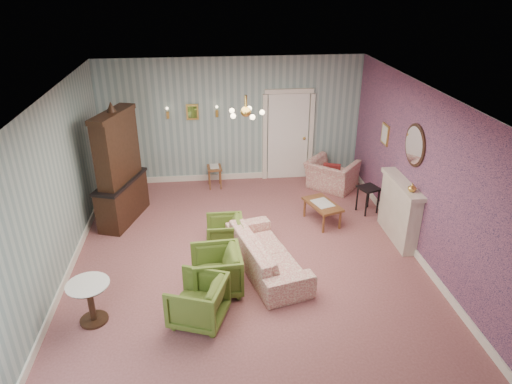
{
  "coord_description": "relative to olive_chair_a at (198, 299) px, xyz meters",
  "views": [
    {
      "loc": [
        -0.61,
        -6.83,
        4.58
      ],
      "look_at": [
        0.2,
        0.4,
        1.1
      ],
      "focal_mm": 32.56,
      "sensor_mm": 36.0,
      "label": 1
    }
  ],
  "objects": [
    {
      "name": "floor",
      "position": [
        0.84,
        1.5,
        -0.38
      ],
      "size": [
        7.0,
        7.0,
        0.0
      ],
      "primitive_type": "plane",
      "color": "#945756",
      "rests_on": "ground"
    },
    {
      "name": "ceiling",
      "position": [
        0.84,
        1.5,
        2.52
      ],
      "size": [
        7.0,
        7.0,
        0.0
      ],
      "primitive_type": "plane",
      "rotation": [
        3.14,
        0.0,
        0.0
      ],
      "color": "white",
      "rests_on": "ground"
    },
    {
      "name": "wall_back",
      "position": [
        0.84,
        5.0,
        1.07
      ],
      "size": [
        6.0,
        0.0,
        6.0
      ],
      "primitive_type": "plane",
      "rotation": [
        1.57,
        0.0,
        0.0
      ],
      "color": "gray",
      "rests_on": "ground"
    },
    {
      "name": "wall_front",
      "position": [
        0.84,
        -2.0,
        1.07
      ],
      "size": [
        6.0,
        0.0,
        6.0
      ],
      "primitive_type": "plane",
      "rotation": [
        -1.57,
        0.0,
        0.0
      ],
      "color": "gray",
      "rests_on": "ground"
    },
    {
      "name": "wall_left",
      "position": [
        -2.16,
        1.5,
        1.07
      ],
      "size": [
        0.0,
        7.0,
        7.0
      ],
      "primitive_type": "plane",
      "rotation": [
        1.57,
        0.0,
        1.57
      ],
      "color": "gray",
      "rests_on": "ground"
    },
    {
      "name": "wall_right",
      "position": [
        3.84,
        1.5,
        1.07
      ],
      "size": [
        0.0,
        7.0,
        7.0
      ],
      "primitive_type": "plane",
      "rotation": [
        1.57,
        0.0,
        -1.57
      ],
      "color": "gray",
      "rests_on": "ground"
    },
    {
      "name": "wall_right_floral",
      "position": [
        3.83,
        1.5,
        1.07
      ],
      "size": [
        0.0,
        7.0,
        7.0
      ],
      "primitive_type": "plane",
      "rotation": [
        1.57,
        0.0,
        -1.57
      ],
      "color": "#BD5E77",
      "rests_on": "ground"
    },
    {
      "name": "door",
      "position": [
        2.14,
        4.96,
        0.7
      ],
      "size": [
        1.12,
        0.12,
        2.16
      ],
      "primitive_type": null,
      "color": "white",
      "rests_on": "floor"
    },
    {
      "name": "olive_chair_a",
      "position": [
        0.0,
        0.0,
        0.0
      ],
      "size": [
        0.9,
        0.93,
        0.76
      ],
      "primitive_type": "imported",
      "rotation": [
        0.0,
        0.0,
        -1.93
      ],
      "color": "#546C25",
      "rests_on": "floor"
    },
    {
      "name": "olive_chair_b",
      "position": [
        0.28,
        0.69,
        0.01
      ],
      "size": [
        0.75,
        0.8,
        0.78
      ],
      "primitive_type": "imported",
      "rotation": [
        0.0,
        0.0,
        -1.52
      ],
      "color": "#546C25",
      "rests_on": "floor"
    },
    {
      "name": "olive_chair_c",
      "position": [
        0.47,
        1.9,
        -0.05
      ],
      "size": [
        0.61,
        0.65,
        0.66
      ],
      "primitive_type": "imported",
      "rotation": [
        0.0,
        0.0,
        -1.58
      ],
      "color": "#546C25",
      "rests_on": "floor"
    },
    {
      "name": "sofa_chintz",
      "position": [
        1.15,
        1.18,
        0.03
      ],
      "size": [
        1.11,
        2.16,
        0.81
      ],
      "primitive_type": "imported",
      "rotation": [
        0.0,
        0.0,
        1.82
      ],
      "color": "#A74346",
      "rests_on": "floor"
    },
    {
      "name": "wingback_chair",
      "position": [
        3.05,
        4.21,
        0.07
      ],
      "size": [
        1.22,
        1.19,
        0.9
      ],
      "primitive_type": "imported",
      "rotation": [
        0.0,
        0.0,
        2.42
      ],
      "color": "#A74346",
      "rests_on": "floor"
    },
    {
      "name": "dresser",
      "position": [
        -1.49,
        3.22,
        0.81
      ],
      "size": [
        0.92,
        1.51,
        2.38
      ],
      "primitive_type": null,
      "rotation": [
        0.0,
        0.0,
        -0.32
      ],
      "color": "black",
      "rests_on": "floor"
    },
    {
      "name": "fireplace",
      "position": [
        3.7,
        1.9,
        0.2
      ],
      "size": [
        0.3,
        1.4,
        1.16
      ],
      "primitive_type": null,
      "color": "beige",
      "rests_on": "floor"
    },
    {
      "name": "mantel_vase",
      "position": [
        3.68,
        1.5,
        0.86
      ],
      "size": [
        0.15,
        0.15,
        0.15
      ],
      "primitive_type": "imported",
      "color": "gold",
      "rests_on": "fireplace"
    },
    {
      "name": "oval_mirror",
      "position": [
        3.8,
        1.9,
        1.47
      ],
      "size": [
        0.04,
        0.76,
        0.84
      ],
      "primitive_type": null,
      "color": "white",
      "rests_on": "wall_right"
    },
    {
      "name": "framed_print",
      "position": [
        3.81,
        3.25,
        1.22
      ],
      "size": [
        0.04,
        0.34,
        0.42
      ],
      "primitive_type": null,
      "color": "gold",
      "rests_on": "wall_right"
    },
    {
      "name": "coffee_table",
      "position": [
        2.45,
        2.63,
        -0.16
      ],
      "size": [
        0.72,
        0.95,
        0.43
      ],
      "primitive_type": null,
      "rotation": [
        0.0,
        0.0,
        0.33
      ],
      "color": "brown",
      "rests_on": "floor"
    },
    {
      "name": "side_table_black",
      "position": [
        3.49,
        2.97,
        -0.09
      ],
      "size": [
        0.49,
        0.49,
        0.57
      ],
      "primitive_type": null,
      "rotation": [
        0.0,
        0.0,
        0.35
      ],
      "color": "black",
      "rests_on": "floor"
    },
    {
      "name": "pedestal_table",
      "position": [
        -1.51,
        0.15,
        -0.05
      ],
      "size": [
        0.75,
        0.75,
        0.66
      ],
      "primitive_type": null,
      "rotation": [
        0.0,
        0.0,
        -0.29
      ],
      "color": "black",
      "rests_on": "floor"
    },
    {
      "name": "nesting_table",
      "position": [
        0.38,
        4.59,
        -0.11
      ],
      "size": [
        0.35,
        0.43,
        0.54
      ],
      "primitive_type": null,
      "rotation": [
        0.0,
        0.0,
        0.06
      ],
      "color": "brown",
      "rests_on": "floor"
    },
    {
      "name": "gilt_mirror_back",
      "position": [
        -0.06,
        4.96,
        1.32
      ],
      "size": [
        0.28,
        0.06,
        0.36
      ],
      "primitive_type": null,
      "color": "gold",
      "rests_on": "wall_back"
    },
    {
      "name": "sconce_left",
      "position": [
        -0.61,
        4.94,
        1.32
      ],
      "size": [
        0.16,
        0.12,
        0.3
      ],
      "primitive_type": null,
      "color": "gold",
      "rests_on": "wall_back"
    },
    {
      "name": "sconce_right",
      "position": [
        0.49,
        4.94,
        1.32
      ],
      "size": [
        0.16,
        0.12,
        0.3
      ],
      "primitive_type": null,
      "color": "gold",
      "rests_on": "wall_back"
    },
    {
      "name": "chandelier",
      "position": [
        0.84,
        1.5,
        2.25
      ],
      "size": [
        0.56,
        0.56,
        0.36
      ],
      "primitive_type": null,
      "color": "gold",
      "rests_on": "ceiling"
    },
    {
      "name": "burgundy_cushion",
      "position": [
        3.0,
        4.06,
        0.1
      ],
      "size": [
        0.41,
        0.28,
        0.39
      ],
      "primitive_type": "cube",
      "rotation": [
        0.17,
        0.0,
        -0.35
      ],
      "color": "maroon",
      "rests_on": "wingback_chair"
    }
  ]
}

